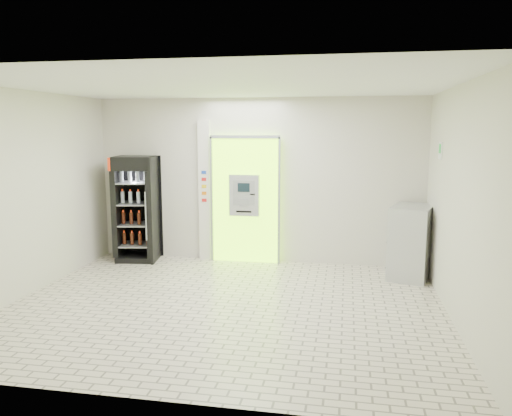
# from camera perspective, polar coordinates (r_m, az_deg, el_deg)

# --- Properties ---
(ground) EXTENTS (6.00, 6.00, 0.00)m
(ground) POSITION_cam_1_polar(r_m,az_deg,el_deg) (7.09, -3.54, -11.11)
(ground) COLOR beige
(ground) RESTS_ON ground
(room_shell) EXTENTS (6.00, 6.00, 6.00)m
(room_shell) POSITION_cam_1_polar(r_m,az_deg,el_deg) (6.69, -3.70, 3.88)
(room_shell) COLOR beige
(room_shell) RESTS_ON ground
(atm_assembly) EXTENTS (1.30, 0.24, 2.33)m
(atm_assembly) POSITION_cam_1_polar(r_m,az_deg,el_deg) (9.15, -1.21, 1.05)
(atm_assembly) COLOR #8EF110
(atm_assembly) RESTS_ON ground
(pillar) EXTENTS (0.22, 0.11, 2.60)m
(pillar) POSITION_cam_1_polar(r_m,az_deg,el_deg) (9.35, -5.86, 1.97)
(pillar) COLOR silver
(pillar) RESTS_ON ground
(beverage_cooler) EXTENTS (0.83, 0.78, 1.95)m
(beverage_cooler) POSITION_cam_1_polar(r_m,az_deg,el_deg) (9.56, -13.40, -0.28)
(beverage_cooler) COLOR black
(beverage_cooler) RESTS_ON ground
(steel_cabinet) EXTENTS (0.85, 1.03, 1.20)m
(steel_cabinet) POSITION_cam_1_polar(r_m,az_deg,el_deg) (8.63, 17.28, -3.71)
(steel_cabinet) COLOR #AFB2B7
(steel_cabinet) RESTS_ON ground
(exit_sign) EXTENTS (0.02, 0.22, 0.26)m
(exit_sign) POSITION_cam_1_polar(r_m,az_deg,el_deg) (7.99, 20.34, 6.19)
(exit_sign) COLOR white
(exit_sign) RESTS_ON room_shell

